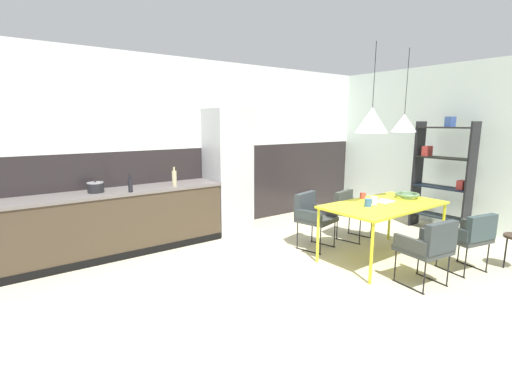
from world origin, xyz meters
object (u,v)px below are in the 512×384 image
at_px(fruit_bowl, 407,195).
at_px(open_shelf_unit, 443,172).
at_px(mug_tall_blue, 363,196).
at_px(cooking_pot, 96,187).
at_px(pendant_lamp_over_table_far, 404,123).
at_px(refrigerator_column, 228,171).
at_px(open_book, 383,201).
at_px(bottle_oil_tall, 130,184).
at_px(bottle_wine_green, 174,178).
at_px(armchair_facing_counter, 430,244).
at_px(mug_dark_espresso, 374,201).
at_px(pendant_lamp_over_table_near, 372,120).
at_px(armchair_by_stool, 351,207).
at_px(armchair_far_side, 470,233).
at_px(mug_short_terracotta, 368,203).
at_px(dining_table, 384,207).
at_px(armchair_near_window, 312,213).

xyz_separation_m(fruit_bowl, open_shelf_unit, (1.31, 0.18, 0.19)).
height_order(mug_tall_blue, cooking_pot, cooking_pot).
relative_size(fruit_bowl, open_shelf_unit, 0.17).
bearing_deg(open_shelf_unit, pendant_lamp_over_table_far, -82.86).
distance_m(refrigerator_column, open_book, 2.48).
distance_m(bottle_oil_tall, bottle_wine_green, 0.67).
relative_size(armchair_facing_counter, mug_tall_blue, 6.79).
bearing_deg(mug_dark_espresso, cooking_pot, 141.62).
bearing_deg(cooking_pot, pendant_lamp_over_table_near, -40.51).
distance_m(armchair_by_stool, armchair_facing_counter, 1.79).
height_order(armchair_by_stool, armchair_far_side, armchair_by_stool).
distance_m(armchair_facing_counter, mug_short_terracotta, 0.90).
height_order(fruit_bowl, open_shelf_unit, open_shelf_unit).
height_order(mug_short_terracotta, cooking_pot, cooking_pot).
bearing_deg(cooking_pot, fruit_bowl, -32.49).
xyz_separation_m(fruit_bowl, mug_tall_blue, (-0.55, 0.34, -0.00)).
distance_m(armchair_facing_counter, pendant_lamp_over_table_far, 1.68).
height_order(armchair_by_stool, pendant_lamp_over_table_near, pendant_lamp_over_table_near).
bearing_deg(pendant_lamp_over_table_near, open_book, 7.54).
height_order(dining_table, pendant_lamp_over_table_near, pendant_lamp_over_table_near).
bearing_deg(mug_dark_espresso, open_book, 6.99).
height_order(dining_table, cooking_pot, cooking_pot).
xyz_separation_m(bottle_oil_tall, pendant_lamp_over_table_far, (2.97, -2.06, 0.80)).
relative_size(refrigerator_column, mug_tall_blue, 17.84).
distance_m(refrigerator_column, armchair_far_side, 3.54).
height_order(armchair_by_stool, mug_short_terracotta, mug_short_terracotta).
xyz_separation_m(mug_short_terracotta, pendant_lamp_over_table_near, (-0.02, -0.00, 1.03)).
height_order(dining_table, armchair_by_stool, dining_table).
bearing_deg(armchair_near_window, pendant_lamp_over_table_far, 118.28).
bearing_deg(dining_table, cooking_pot, 142.48).
relative_size(fruit_bowl, pendant_lamp_over_table_far, 0.31).
relative_size(armchair_near_window, open_shelf_unit, 0.42).
distance_m(dining_table, mug_short_terracotta, 0.32).
bearing_deg(dining_table, mug_dark_espresso, 162.14).
xyz_separation_m(open_shelf_unit, pendant_lamp_over_table_near, (-2.23, -0.18, 0.84)).
bearing_deg(dining_table, refrigerator_column, 112.73).
relative_size(armchair_facing_counter, mug_dark_espresso, 5.67).
height_order(mug_dark_espresso, pendant_lamp_over_table_far, pendant_lamp_over_table_far).
distance_m(fruit_bowl, open_shelf_unit, 1.34).
distance_m(refrigerator_column, cooking_pot, 2.05).
xyz_separation_m(armchair_by_stool, armchair_facing_counter, (-0.70, -1.64, -0.01)).
bearing_deg(armchair_facing_counter, cooking_pot, 138.15).
bearing_deg(cooking_pot, refrigerator_column, -0.39).
height_order(fruit_bowl, mug_short_terracotta, mug_short_terracotta).
xyz_separation_m(armchair_far_side, open_shelf_unit, (1.45, 1.10, 0.50)).
relative_size(refrigerator_column, bottle_wine_green, 7.19).
xyz_separation_m(mug_tall_blue, pendant_lamp_over_table_near, (-0.37, -0.34, 1.03)).
relative_size(bottle_oil_tall, pendant_lamp_over_table_far, 0.24).
bearing_deg(armchair_by_stool, pendant_lamp_over_table_near, 36.84).
bearing_deg(armchair_facing_counter, armchair_near_window, 100.78).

